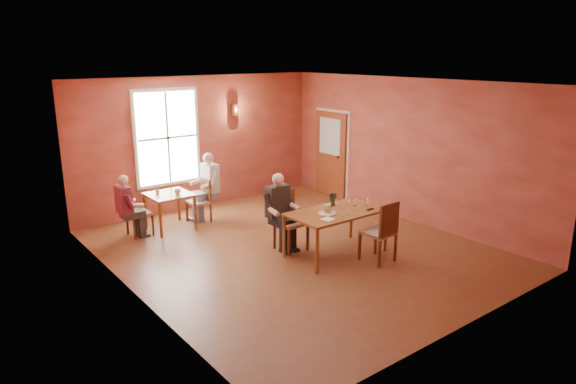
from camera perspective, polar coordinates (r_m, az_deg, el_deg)
ground at (r=9.46m, az=0.74°, el=-6.40°), size 6.00×7.00×0.01m
wall_back at (r=11.90m, az=-9.79°, el=5.42°), size 6.00×0.04×3.00m
wall_front at (r=6.73m, az=19.64°, el=-2.90°), size 6.00×0.04×3.00m
wall_left at (r=7.58m, az=-17.29°, el=-0.70°), size 0.04×7.00×3.00m
wall_right at (r=11.09m, az=13.06°, el=4.53°), size 0.04×7.00×3.00m
ceiling at (r=8.80m, az=0.81°, el=12.06°), size 6.00×7.00×0.04m
window at (r=11.48m, az=-13.25°, el=5.89°), size 1.36×0.10×1.96m
door at (r=12.69m, az=4.74°, el=4.13°), size 0.12×1.04×2.10m
wall_sconce at (r=12.16m, az=-5.93°, el=9.10°), size 0.16×0.16×0.28m
main_table at (r=9.17m, az=5.32°, el=-4.51°), size 1.71×0.96×0.80m
chair_diner_main at (r=9.28m, az=0.34°, el=-3.29°), size 0.48×0.48×1.08m
diner_main at (r=9.22m, az=0.45°, el=-2.53°), size 0.54×0.54×1.35m
chair_empty at (r=8.92m, az=9.99°, el=-4.30°), size 0.51×0.51×1.08m
plate_food at (r=8.87m, az=4.39°, el=-2.32°), size 0.38×0.38×0.04m
sandwich at (r=8.94m, az=4.40°, el=-1.90°), size 0.13×0.13×0.12m
goblet_a at (r=9.38m, az=6.81°, el=-0.90°), size 0.10×0.10×0.19m
goblet_b at (r=9.34m, az=8.66°, el=-1.02°), size 0.10×0.10×0.20m
goblet_c at (r=9.08m, az=7.45°, el=-1.42°), size 0.08×0.08×0.21m
menu_stand at (r=9.32m, az=4.98°, el=-0.86°), size 0.15×0.11×0.22m
knife at (r=8.81m, az=6.47°, el=-2.60°), size 0.22×0.05×0.00m
napkin at (r=8.59m, az=4.44°, el=-3.02°), size 0.21×0.21×0.01m
sunglasses at (r=9.19m, az=9.12°, el=-1.91°), size 0.15×0.05×0.02m
second_table at (r=10.73m, az=-12.97°, el=-2.08°), size 0.83×0.83×0.73m
chair_diner_white at (r=10.97m, az=-9.93°, el=-1.00°), size 0.41×0.41×0.92m
diner_white at (r=10.92m, az=-9.85°, el=0.21°), size 0.56×0.56×1.39m
chair_diner_maroon at (r=10.46m, az=-16.23°, el=-2.16°), size 0.41×0.41×0.94m
diner_maroon at (r=10.41m, az=-16.44°, el=-1.42°), size 0.49×0.49×1.23m
cup_a at (r=10.54m, az=-12.18°, el=0.03°), size 0.16×0.16×0.10m
cup_b at (r=10.66m, az=-14.31°, el=0.03°), size 0.11×0.11×0.09m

